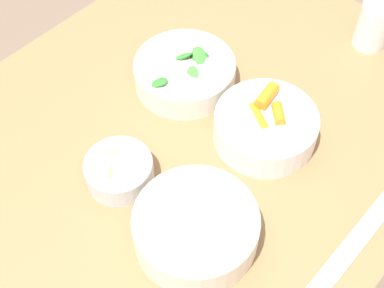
{
  "coord_description": "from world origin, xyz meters",
  "views": [
    {
      "loc": [
        0.45,
        0.4,
        1.49
      ],
      "look_at": [
        0.04,
        0.04,
        0.78
      ],
      "focal_mm": 50.0,
      "sensor_mm": 36.0,
      "label": 1
    }
  ],
  "objects_px": {
    "bowl_carrots": "(266,125)",
    "bowl_beans_hotdog": "(196,228)",
    "cup": "(374,25)",
    "bowl_greens": "(185,72)",
    "bowl_cookies": "(119,170)",
    "ruler": "(354,244)"
  },
  "relations": [
    {
      "from": "bowl_carrots",
      "to": "bowl_beans_hotdog",
      "type": "distance_m",
      "value": 0.23
    },
    {
      "from": "bowl_carrots",
      "to": "cup",
      "type": "xyz_separation_m",
      "value": [
        -0.34,
        0.01,
        0.01
      ]
    },
    {
      "from": "bowl_greens",
      "to": "bowl_cookies",
      "type": "distance_m",
      "value": 0.24
    },
    {
      "from": "bowl_carrots",
      "to": "bowl_cookies",
      "type": "xyz_separation_m",
      "value": [
        0.23,
        -0.13,
        -0.01
      ]
    },
    {
      "from": "bowl_carrots",
      "to": "bowl_greens",
      "type": "distance_m",
      "value": 0.19
    },
    {
      "from": "bowl_carrots",
      "to": "bowl_greens",
      "type": "relative_size",
      "value": 0.94
    },
    {
      "from": "bowl_cookies",
      "to": "cup",
      "type": "xyz_separation_m",
      "value": [
        -0.56,
        0.14,
        0.02
      ]
    },
    {
      "from": "bowl_greens",
      "to": "ruler",
      "type": "bearing_deg",
      "value": 78.49
    },
    {
      "from": "cup",
      "to": "ruler",
      "type": "bearing_deg",
      "value": 27.11
    },
    {
      "from": "bowl_beans_hotdog",
      "to": "bowl_carrots",
      "type": "bearing_deg",
      "value": -170.55
    },
    {
      "from": "bowl_beans_hotdog",
      "to": "cup",
      "type": "distance_m",
      "value": 0.56
    },
    {
      "from": "ruler",
      "to": "bowl_greens",
      "type": "bearing_deg",
      "value": -101.51
    },
    {
      "from": "bowl_beans_hotdog",
      "to": "cup",
      "type": "height_order",
      "value": "cup"
    },
    {
      "from": "bowl_carrots",
      "to": "cup",
      "type": "bearing_deg",
      "value": 177.47
    },
    {
      "from": "bowl_greens",
      "to": "cup",
      "type": "height_order",
      "value": "cup"
    },
    {
      "from": "bowl_carrots",
      "to": "bowl_beans_hotdog",
      "type": "xyz_separation_m",
      "value": [
        0.23,
        0.04,
        -0.0
      ]
    },
    {
      "from": "ruler",
      "to": "bowl_beans_hotdog",
      "type": "bearing_deg",
      "value": -51.58
    },
    {
      "from": "bowl_carrots",
      "to": "cup",
      "type": "height_order",
      "value": "cup"
    },
    {
      "from": "bowl_greens",
      "to": "ruler",
      "type": "relative_size",
      "value": 0.6
    },
    {
      "from": "cup",
      "to": "bowl_carrots",
      "type": "bearing_deg",
      "value": -2.53
    },
    {
      "from": "ruler",
      "to": "cup",
      "type": "relative_size",
      "value": 3.34
    },
    {
      "from": "bowl_cookies",
      "to": "ruler",
      "type": "distance_m",
      "value": 0.38
    }
  ]
}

